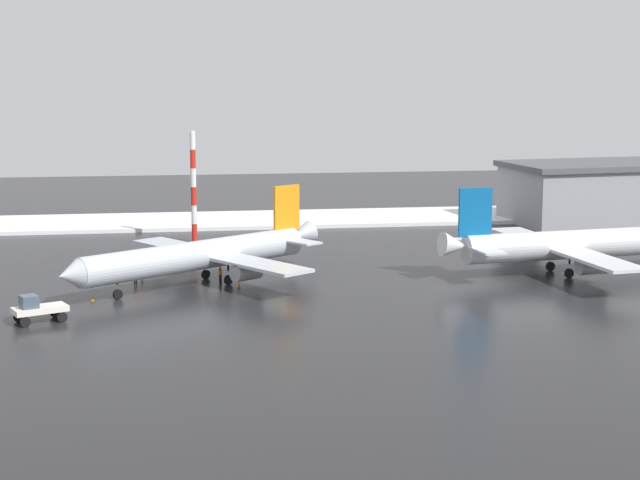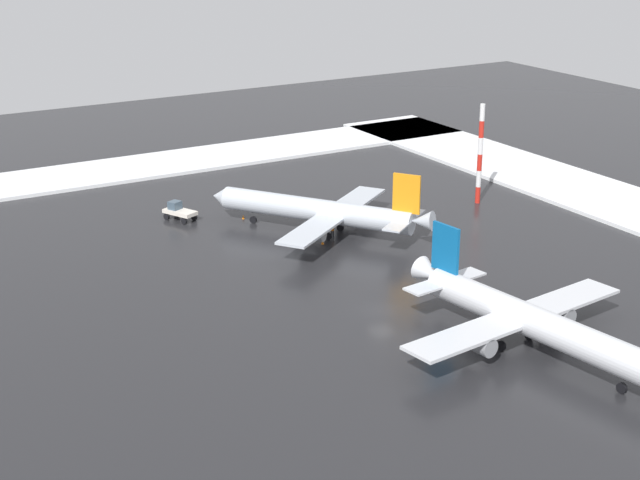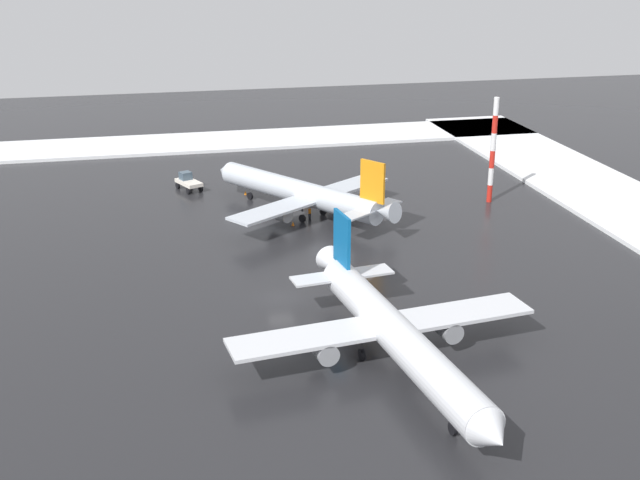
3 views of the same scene
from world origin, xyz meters
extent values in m
plane|color=#232326|center=(0.00, 0.00, 0.00)|extent=(240.00, 240.00, 0.00)
cube|color=white|center=(0.00, -50.00, 0.27)|extent=(152.00, 16.00, 0.53)
cylinder|color=silver|center=(25.45, -6.62, 3.10)|extent=(23.53, 17.64, 3.01)
cone|color=silver|center=(37.23, 1.56, 3.10)|extent=(3.38, 3.56, 2.86)
cone|color=silver|center=(13.52, -14.92, 3.63)|extent=(4.06, 3.91, 2.93)
cube|color=silver|center=(19.12, -2.18, 2.83)|extent=(9.77, 11.68, 0.32)
cylinder|color=gray|center=(20.50, -3.38, 1.95)|extent=(3.48, 3.17, 1.77)
cube|color=silver|center=(27.41, -14.10, 2.83)|extent=(9.77, 11.68, 0.32)
cylinder|color=gray|center=(26.77, -12.40, 1.95)|extent=(3.48, 3.17, 1.77)
cube|color=orange|center=(15.27, -13.70, 6.91)|extent=(3.09, 2.28, 4.96)
cube|color=silver|center=(13.90, -11.42, 3.45)|extent=(4.32, 4.80, 0.21)
cube|color=silver|center=(16.93, -15.78, 3.45)|extent=(4.32, 4.80, 0.21)
cylinder|color=black|center=(33.09, -1.32, 1.77)|extent=(0.21, 0.21, 0.62)
cylinder|color=black|center=(33.09, -1.32, 0.49)|extent=(0.98, 0.81, 0.97)
cylinder|color=black|center=(22.16, -6.54, 1.77)|extent=(0.21, 0.21, 0.62)
cylinder|color=black|center=(22.16, -6.54, 0.49)|extent=(0.98, 0.81, 0.97)
cylinder|color=black|center=(24.38, -9.74, 1.77)|extent=(0.21, 0.21, 0.62)
cylinder|color=black|center=(24.38, -9.74, 0.49)|extent=(0.98, 0.81, 0.97)
cylinder|color=silver|center=(-16.44, -6.96, 3.22)|extent=(27.80, 6.61, 3.13)
cone|color=silver|center=(-1.47, -5.04, 3.78)|extent=(3.60, 3.06, 3.05)
cube|color=silver|center=(-12.75, -14.10, 2.95)|extent=(5.54, 12.39, 0.33)
cylinder|color=gray|center=(-13.44, -12.33, 2.03)|extent=(3.34, 2.22, 1.84)
cube|color=silver|center=(-14.66, 0.88, 2.95)|extent=(5.54, 12.39, 0.33)
cylinder|color=gray|center=(-14.89, -1.00, 2.03)|extent=(3.34, 2.22, 1.84)
cube|color=#0C5999|center=(-3.66, -5.32, 7.18)|extent=(3.70, 0.80, 5.16)
cube|color=silver|center=(-3.49, -8.08, 3.59)|extent=(2.94, 4.69, 0.22)
cube|color=silver|center=(-4.19, -2.61, 3.59)|extent=(2.94, 4.69, 0.22)
cylinder|color=black|center=(-13.45, -8.62, 1.84)|extent=(0.22, 0.22, 0.64)
cylinder|color=black|center=(-13.45, -8.62, 0.51)|extent=(1.05, 0.45, 1.01)
cylinder|color=black|center=(-13.96, -4.60, 1.84)|extent=(0.22, 0.22, 0.64)
cylinder|color=black|center=(-13.96, -4.60, 0.51)|extent=(1.05, 0.45, 1.01)
cube|color=silver|center=(39.30, 6.64, 1.15)|extent=(5.10, 3.89, 0.50)
cube|color=#3F5160|center=(40.14, 7.01, 1.95)|extent=(1.89, 1.94, 1.10)
cylinder|color=black|center=(40.36, 8.20, 0.45)|extent=(0.95, 0.66, 0.90)
cylinder|color=black|center=(41.17, 6.39, 0.45)|extent=(0.95, 0.66, 0.90)
cylinder|color=black|center=(37.42, 6.88, 0.45)|extent=(0.95, 0.66, 0.90)
cylinder|color=black|center=(38.23, 5.07, 0.45)|extent=(0.95, 0.66, 0.90)
cylinder|color=black|center=(31.80, -8.93, 0.42)|extent=(0.16, 0.16, 0.85)
cylinder|color=black|center=(31.60, -8.90, 0.42)|extent=(0.16, 0.16, 0.85)
cylinder|color=orange|center=(31.70, -8.91, 1.16)|extent=(0.36, 0.36, 0.62)
sphere|color=tan|center=(31.70, -8.91, 1.59)|extent=(0.24, 0.24, 0.24)
cylinder|color=black|center=(31.08, -11.70, 0.42)|extent=(0.16, 0.16, 0.85)
cylinder|color=black|center=(31.17, -11.52, 0.42)|extent=(0.16, 0.16, 0.85)
cylinder|color=orange|center=(31.12, -11.61, 1.16)|extent=(0.36, 0.36, 0.62)
sphere|color=tan|center=(31.12, -11.61, 1.59)|extent=(0.24, 0.24, 0.24)
cylinder|color=black|center=(22.99, -7.58, 0.42)|extent=(0.16, 0.16, 0.85)
cylinder|color=black|center=(22.86, -7.73, 0.42)|extent=(0.16, 0.16, 0.85)
cylinder|color=orange|center=(22.92, -7.66, 1.16)|extent=(0.36, 0.36, 0.62)
sphere|color=tan|center=(22.92, -7.66, 1.59)|extent=(0.24, 0.24, 0.24)
cylinder|color=red|center=(25.09, -33.24, 1.20)|extent=(0.70, 0.70, 2.39)
cylinder|color=white|center=(25.09, -33.24, 3.59)|extent=(0.70, 0.70, 2.39)
cylinder|color=red|center=(25.09, -33.24, 5.98)|extent=(0.70, 0.70, 2.39)
cylinder|color=white|center=(25.09, -33.24, 8.38)|extent=(0.70, 0.70, 2.39)
cylinder|color=red|center=(25.09, -33.24, 10.77)|extent=(0.70, 0.70, 2.39)
cylinder|color=white|center=(25.09, -33.24, 13.17)|extent=(0.70, 0.70, 2.39)
cube|color=gray|center=(-33.02, -42.26, 4.00)|extent=(25.64, 17.05, 8.00)
cube|color=#4C4F54|center=(-33.02, -42.26, 8.40)|extent=(26.77, 18.18, 0.80)
cone|color=orange|center=(31.03, -16.50, 0.28)|extent=(0.36, 0.36, 0.55)
cone|color=orange|center=(35.47, -0.98, 0.28)|extent=(0.36, 0.36, 0.55)
cone|color=orange|center=(21.16, -5.14, 0.28)|extent=(0.36, 0.36, 0.55)
camera|label=1|loc=(27.12, 92.67, 21.42)|focal=55.00mm
camera|label=2|loc=(-79.34, 54.05, 41.94)|focal=55.00mm
camera|label=3|loc=(-72.36, 11.82, 33.69)|focal=45.00mm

